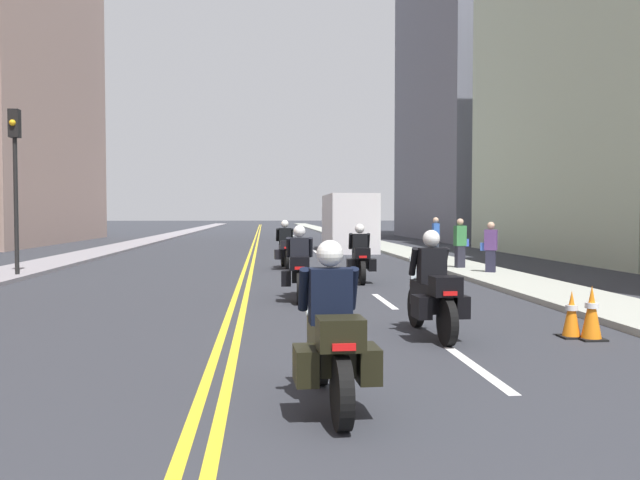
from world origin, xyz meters
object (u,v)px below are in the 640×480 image
motorcycle_1 (433,293)px  traffic_cone_0 (572,314)px  motorcycle_2 (300,269)px  motorcycle_4 (285,249)px  pedestrian_0 (436,239)px  pedestrian_1 (490,248)px  traffic_light_near (15,162)px  traffic_cone_1 (592,313)px  motorcycle_0 (331,340)px  parked_truck (348,225)px  motorcycle_3 (360,258)px  pedestrian_2 (460,244)px

motorcycle_1 → traffic_cone_0: 2.09m
motorcycle_2 → motorcycle_4: 8.00m
pedestrian_0 → pedestrian_1: size_ratio=1.07×
traffic_light_near → traffic_cone_1: bearing=-40.7°
motorcycle_2 → traffic_light_near: traffic_light_near is taller
motorcycle_0 → motorcycle_2: bearing=86.8°
motorcycle_2 → pedestrian_1: size_ratio=1.42×
traffic_light_near → parked_truck: (11.25, 13.09, -2.05)m
motorcycle_3 → pedestrian_2: 4.83m
motorcycle_2 → motorcycle_4: motorcycle_4 is taller
traffic_cone_1 → motorcycle_4: bearing=107.6°
pedestrian_0 → pedestrian_2: size_ratio=1.01×
parked_truck → pedestrian_0: bearing=-73.6°
motorcycle_0 → parked_truck: bearing=80.1°
motorcycle_2 → traffic_cone_0: (3.81, -4.63, -0.30)m
motorcycle_2 → parked_truck: size_ratio=0.35×
motorcycle_1 → motorcycle_3: size_ratio=1.00×
motorcycle_1 → pedestrian_1: pedestrian_1 is taller
motorcycle_1 → traffic_light_near: (-9.57, 9.75, 2.66)m
motorcycle_4 → pedestrian_1: motorcycle_4 is taller
motorcycle_0 → pedestrian_1: 14.07m
parked_truck → pedestrian_2: bearing=-79.9°
traffic_cone_0 → pedestrian_1: bearing=77.3°
motorcycle_4 → traffic_cone_1: size_ratio=2.80×
pedestrian_1 → parked_truck: 13.82m
motorcycle_1 → traffic_light_near: traffic_light_near is taller
pedestrian_1 → parked_truck: size_ratio=0.25×
pedestrian_0 → traffic_cone_0: bearing=-5.0°
traffic_light_near → parked_truck: traffic_light_near is taller
parked_truck → motorcycle_0: bearing=-97.7°
pedestrian_1 → pedestrian_2: 1.74m
motorcycle_4 → traffic_cone_1: (4.07, -12.82, -0.28)m
motorcycle_0 → traffic_cone_0: (3.95, 3.20, -0.30)m
motorcycle_2 → parked_truck: (3.44, 18.44, 0.62)m
pedestrian_1 → pedestrian_2: pedestrian_2 is taller
pedestrian_1 → motorcycle_3: bearing=46.4°
pedestrian_2 → pedestrian_0: bearing=73.0°
traffic_cone_1 → pedestrian_2: 11.49m
motorcycle_1 → pedestrian_0: 15.39m
pedestrian_0 → motorcycle_2: bearing=-26.6°
traffic_light_near → motorcycle_4: bearing=18.9°
motorcycle_4 → pedestrian_1: 6.77m
pedestrian_2 → motorcycle_2: bearing=-143.8°
motorcycle_3 → parked_truck: 15.05m
pedestrian_1 → pedestrian_2: bearing=-48.8°
motorcycle_3 → pedestrian_2: pedestrian_2 is taller
motorcycle_1 → pedestrian_1: size_ratio=1.38×
motorcycle_0 → motorcycle_3: size_ratio=0.96×
motorcycle_4 → traffic_cone_0: bearing=-76.1°
traffic_cone_0 → traffic_light_near: 15.60m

